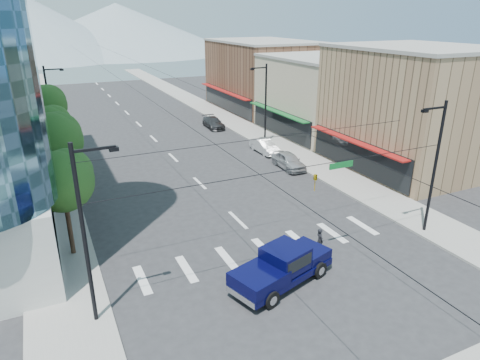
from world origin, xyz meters
The scene contains 20 objects.
ground centered at (0.00, 0.00, 0.00)m, with size 160.00×160.00×0.00m, color #28282B.
sidewalk_left centered at (-12.00, 40.00, 0.07)m, with size 4.00×120.00×0.15m, color gray.
sidewalk_right centered at (12.00, 40.00, 0.07)m, with size 4.00×120.00×0.15m, color gray.
shop_near centered at (20.00, 10.00, 5.50)m, with size 12.00×14.00×11.00m, color #8C6B4C.
shop_mid centered at (20.00, 24.00, 4.50)m, with size 12.00×14.00×9.00m, color tan.
shop_far centered at (20.00, 40.00, 5.00)m, with size 12.00×18.00×10.00m, color brown.
mountain_left centered at (-15.00, 150.00, 11.00)m, with size 80.00×80.00×22.00m, color gray.
mountain_right centered at (20.00, 160.00, 9.00)m, with size 90.00×90.00×18.00m, color gray.
tree_near centered at (-11.07, 6.10, 4.99)m, with size 3.65×3.64×6.71m.
tree_midnear centered at (-11.07, 13.10, 5.59)m, with size 4.09×4.09×7.52m.
tree_midfar centered at (-11.07, 20.10, 4.99)m, with size 3.65×3.64×6.71m.
tree_far centered at (-11.07, 27.10, 5.59)m, with size 4.09×4.09×7.52m.
signal_rig centered at (0.19, -1.00, 4.64)m, with size 21.80×0.20×9.00m.
lamp_pole_nw centered at (-10.67, 30.00, 4.94)m, with size 2.00×0.25×9.00m.
lamp_pole_ne centered at (10.67, 22.00, 4.94)m, with size 2.00×0.25×9.00m.
pickup_truck centered at (-1.10, -2.06, 1.11)m, with size 6.65×3.99×2.13m.
pedestrian centered at (2.77, -0.13, 0.80)m, with size 0.58×0.38×1.59m, color black.
parked_car_near centered at (9.13, 14.06, 0.77)m, with size 1.81×4.51×1.54m, color #A3A3A7.
parked_car_mid centered at (9.40, 19.48, 0.72)m, with size 1.52×4.35×1.43m, color silver.
parked_car_far centered at (8.45, 31.80, 0.69)m, with size 1.93×4.75×1.38m, color #2D2D30.
Camera 1 is at (-11.66, -19.19, 13.88)m, focal length 32.00 mm.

